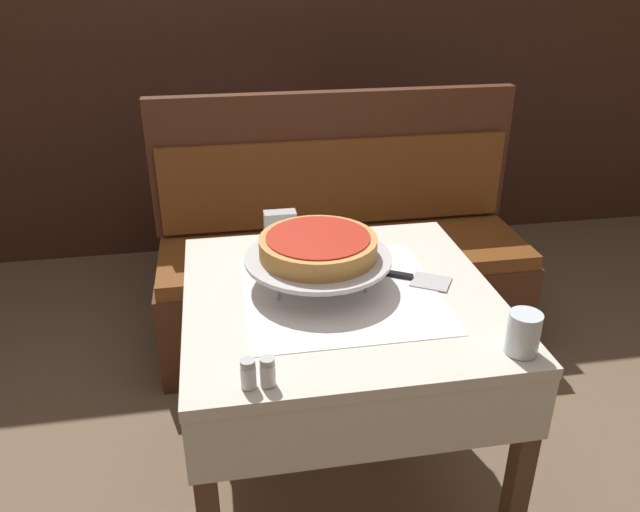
{
  "coord_description": "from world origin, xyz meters",
  "views": [
    {
      "loc": [
        -0.3,
        -1.42,
        1.55
      ],
      "look_at": [
        -0.05,
        0.02,
        0.83
      ],
      "focal_mm": 35.0,
      "sensor_mm": 36.0,
      "label": 1
    }
  ],
  "objects": [
    {
      "name": "ground_plane",
      "position": [
        0.0,
        0.0,
        0.0
      ],
      "size": [
        14.0,
        14.0,
        0.0
      ],
      "primitive_type": "plane",
      "color": "brown"
    },
    {
      "name": "dining_table_front",
      "position": [
        0.0,
        0.0,
        0.61
      ],
      "size": [
        0.83,
        0.83,
        0.73
      ],
      "color": "beige",
      "rests_on": "ground_plane"
    },
    {
      "name": "dining_table_rear",
      "position": [
        -0.11,
        1.52,
        0.61
      ],
      "size": [
        0.63,
        0.63,
        0.73
      ],
      "color": "red",
      "rests_on": "ground_plane"
    },
    {
      "name": "booth_bench",
      "position": [
        0.19,
        0.87,
        0.31
      ],
      "size": [
        1.52,
        0.51,
        1.04
      ],
      "color": "#4C2819",
      "rests_on": "ground_plane"
    },
    {
      "name": "back_wall_panel",
      "position": [
        0.0,
        1.92,
        1.2
      ],
      "size": [
        6.0,
        0.04,
        2.4
      ],
      "primitive_type": "cube",
      "color": "#3D2319",
      "rests_on": "ground_plane"
    },
    {
      "name": "pizza_pan_stand",
      "position": [
        -0.05,
        0.05,
        0.81
      ],
      "size": [
        0.4,
        0.4,
        0.09
      ],
      "color": "#ADADB2",
      "rests_on": "dining_table_front"
    },
    {
      "name": "deep_dish_pizza",
      "position": [
        -0.05,
        0.05,
        0.85
      ],
      "size": [
        0.31,
        0.31,
        0.06
      ],
      "color": "#C68E47",
      "rests_on": "pizza_pan_stand"
    },
    {
      "name": "pizza_server",
      "position": [
        0.2,
        0.04,
        0.73
      ],
      "size": [
        0.24,
        0.17,
        0.01
      ],
      "color": "#BCBCC1",
      "rests_on": "dining_table_front"
    },
    {
      "name": "water_glass_near",
      "position": [
        0.35,
        -0.34,
        0.78
      ],
      "size": [
        0.07,
        0.07,
        0.1
      ],
      "color": "silver",
      "rests_on": "dining_table_front"
    },
    {
      "name": "salt_shaker",
      "position": [
        -0.27,
        -0.36,
        0.76
      ],
      "size": [
        0.03,
        0.03,
        0.07
      ],
      "color": "silver",
      "rests_on": "dining_table_front"
    },
    {
      "name": "pepper_shaker",
      "position": [
        -0.23,
        -0.36,
        0.76
      ],
      "size": [
        0.03,
        0.03,
        0.07
      ],
      "color": "silver",
      "rests_on": "dining_table_front"
    },
    {
      "name": "napkin_holder",
      "position": [
        -0.12,
        0.37,
        0.78
      ],
      "size": [
        0.1,
        0.05,
        0.09
      ],
      "color": "#B2B2B7",
      "rests_on": "dining_table_front"
    },
    {
      "name": "condiment_caddy",
      "position": [
        -0.17,
        1.55,
        0.76
      ],
      "size": [
        0.14,
        0.14,
        0.15
      ],
      "color": "black",
      "rests_on": "dining_table_rear"
    }
  ]
}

